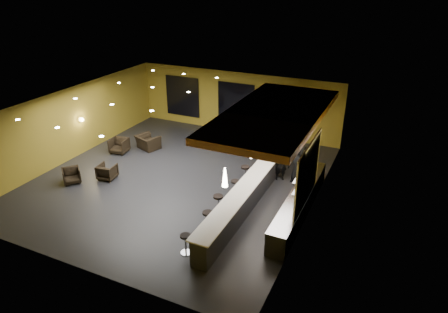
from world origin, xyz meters
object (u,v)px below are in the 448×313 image
at_px(bar_stool_4, 245,172).
at_px(bar_stool_5, 258,161).
at_px(pendant_2, 273,128).
at_px(armchair_a, 72,176).
at_px(staff_b, 305,163).
at_px(column, 283,129).
at_px(pendant_0, 225,177).
at_px(bar_stool_2, 218,202).
at_px(bar_stool_1, 208,219).
at_px(bar_counter, 246,197).
at_px(staff_a, 281,164).
at_px(armchair_d, 148,142).
at_px(prep_counter, 299,204).
at_px(staff_c, 298,163).
at_px(pendant_1, 252,149).
at_px(bar_stool_0, 186,242).
at_px(bar_stool_3, 235,186).
at_px(armchair_b, 107,172).
at_px(armchair_c, 119,146).

bearing_deg(bar_stool_4, bar_stool_5, 83.89).
bearing_deg(bar_stool_4, pendant_2, 50.74).
bearing_deg(armchair_a, staff_b, -22.72).
distance_m(column, pendant_0, 6.63).
relative_size(armchair_a, bar_stool_2, 0.94).
bearing_deg(bar_stool_4, column, 72.24).
bearing_deg(bar_stool_1, pendant_0, -1.82).
bearing_deg(bar_stool_5, bar_stool_1, -89.78).
bearing_deg(bar_counter, armchair_a, -170.72).
xyz_separation_m(staff_a, bar_stool_1, (-1.18, -4.87, -0.27)).
bearing_deg(column, bar_counter, -90.00).
xyz_separation_m(column, armchair_d, (-6.90, -1.33, -1.39)).
xyz_separation_m(prep_counter, staff_c, (-0.74, 2.50, 0.48)).
bearing_deg(bar_stool_5, armchair_d, 179.90).
height_order(armchair_d, bar_stool_2, bar_stool_2).
height_order(staff_c, armchair_a, staff_c).
distance_m(column, staff_b, 2.13).
bearing_deg(armchair_a, bar_stool_2, -45.75).
bearing_deg(pendant_1, column, 90.00).
bearing_deg(bar_stool_0, pendant_1, 78.93).
distance_m(bar_stool_4, bar_stool_5, 1.30).
relative_size(staff_b, bar_stool_3, 2.11).
distance_m(column, staff_c, 2.20).
relative_size(column, armchair_d, 3.13).
bearing_deg(armchair_a, armchair_d, 29.13).
bearing_deg(pendant_0, pendant_2, 90.00).
bearing_deg(armchair_b, staff_a, -163.25).
distance_m(pendant_2, armchair_c, 8.22).
bearing_deg(staff_c, staff_b, 81.29).
xyz_separation_m(staff_c, bar_stool_3, (-2.02, -2.32, -0.44)).
relative_size(pendant_1, bar_stool_5, 0.89).
bearing_deg(prep_counter, pendant_2, 128.66).
bearing_deg(bar_stool_0, prep_counter, 54.84).
distance_m(armchair_a, bar_stool_0, 7.36).
height_order(staff_a, bar_stool_3, staff_a).
relative_size(staff_c, armchair_a, 2.44).
xyz_separation_m(pendant_0, pendant_2, (0.00, 5.00, 0.00)).
bearing_deg(armchair_d, staff_c, -162.60).
bearing_deg(armchair_d, bar_stool_1, 159.10).
xyz_separation_m(bar_counter, bar_stool_2, (-0.82, -0.82, 0.01)).
bearing_deg(pendant_0, bar_stool_5, 97.63).
bearing_deg(bar_stool_4, armchair_b, -158.40).
height_order(staff_c, armchair_b, staff_c).
bearing_deg(armchair_a, bar_stool_3, -34.00).
height_order(pendant_0, staff_a, pendant_0).
relative_size(pendant_1, staff_b, 0.46).
bearing_deg(staff_c, armchair_b, -139.87).
xyz_separation_m(staff_a, bar_stool_2, (-1.32, -3.71, -0.26)).
bearing_deg(staff_a, staff_b, 3.37).
distance_m(staff_b, bar_stool_1, 5.80).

